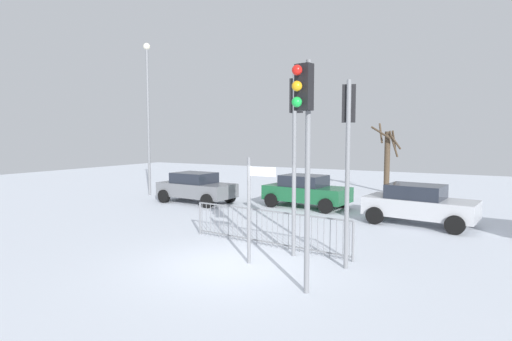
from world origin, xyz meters
name	(u,v)px	position (x,y,z in m)	size (l,w,h in m)	color
ground_plane	(232,264)	(0.00, 0.00, 0.00)	(60.00, 60.00, 0.00)	silver
traffic_light_foreground_left	(348,132)	(2.57, 1.24, 3.34)	(0.37, 0.56, 4.55)	slate
traffic_light_mid_right	(296,124)	(1.03, 1.59, 3.54)	(0.35, 0.56, 4.84)	slate
traffic_light_mid_left	(304,124)	(2.33, -0.97, 3.46)	(0.35, 0.56, 4.72)	slate
direction_sign_post	(251,204)	(0.40, 0.31, 1.53)	(0.79, 0.09, 2.71)	slate
pedestrian_guard_railing	(267,228)	(-0.01, 1.95, 0.55)	(5.30, 0.57, 1.07)	slate
car_silver_trailing	(419,204)	(3.46, 7.25, 0.77)	(3.99, 2.34, 1.47)	#B2B5BA
car_grey_mid	(196,187)	(-6.68, 7.27, 0.77)	(3.90, 2.12, 1.47)	slate
car_green_near	(306,191)	(-1.52, 8.65, 0.77)	(3.94, 2.23, 1.47)	#195933
street_lamp	(148,105)	(-10.47, 8.08, 4.89)	(0.36, 0.36, 8.19)	slate
bare_tree_left	(387,157)	(0.64, 15.65, 2.02)	(1.62, 1.30, 3.99)	#473828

